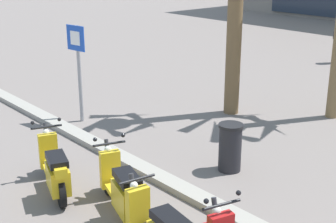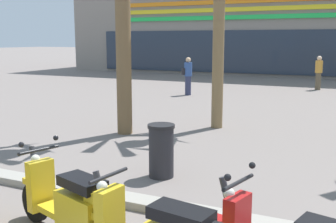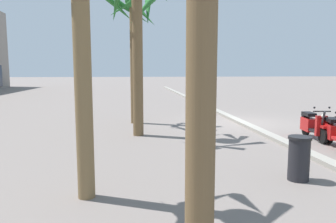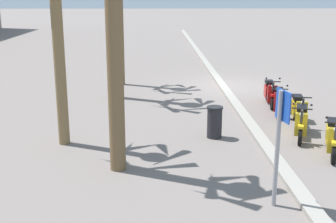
{
  "view_description": "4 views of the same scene",
  "coord_description": "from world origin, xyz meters",
  "px_view_note": "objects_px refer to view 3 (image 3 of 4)",
  "views": [
    {
      "loc": [
        -1.72,
        -5.12,
        4.1
      ],
      "look_at": [
        -8.13,
        0.47,
        1.26
      ],
      "focal_mm": 52.04,
      "sensor_mm": 36.0,
      "label": 1
    },
    {
      "loc": [
        -4.4,
        -4.79,
        2.41
      ],
      "look_at": [
        -7.72,
        2.3,
        1.03
      ],
      "focal_mm": 43.76,
      "sensor_mm": 36.0,
      "label": 2
    },
    {
      "loc": [
        -13.76,
        5.05,
        2.33
      ],
      "look_at": [
        -5.34,
        4.03,
        1.25
      ],
      "focal_mm": 34.61,
      "sensor_mm": 36.0,
      "label": 3
    },
    {
      "loc": [
        -19.93,
        3.22,
        4.2
      ],
      "look_at": [
        -8.13,
        2.88,
        0.99
      ],
      "focal_mm": 47.09,
      "sensor_mm": 36.0,
      "label": 4
    }
  ],
  "objects_px": {
    "scooter_red_mid_front": "(312,125)",
    "litter_bin": "(299,158)",
    "palm_tree_by_mall_entrance": "(133,24)",
    "scooter_red_mid_rear": "(335,132)",
    "palm_tree_far_corner": "(137,3)"
  },
  "relations": [
    {
      "from": "scooter_red_mid_front",
      "to": "litter_bin",
      "type": "distance_m",
      "value": 4.77
    },
    {
      "from": "scooter_red_mid_front",
      "to": "palm_tree_by_mall_entrance",
      "type": "distance_m",
      "value": 8.19
    },
    {
      "from": "scooter_red_mid_rear",
      "to": "litter_bin",
      "type": "distance_m",
      "value": 3.76
    },
    {
      "from": "palm_tree_far_corner",
      "to": "palm_tree_by_mall_entrance",
      "type": "height_order",
      "value": "palm_tree_far_corner"
    },
    {
      "from": "scooter_red_mid_rear",
      "to": "palm_tree_by_mall_entrance",
      "type": "height_order",
      "value": "palm_tree_by_mall_entrance"
    },
    {
      "from": "palm_tree_far_corner",
      "to": "litter_bin",
      "type": "bearing_deg",
      "value": -148.09
    },
    {
      "from": "scooter_red_mid_front",
      "to": "litter_bin",
      "type": "bearing_deg",
      "value": 146.11
    },
    {
      "from": "scooter_red_mid_front",
      "to": "litter_bin",
      "type": "height_order",
      "value": "scooter_red_mid_front"
    },
    {
      "from": "scooter_red_mid_rear",
      "to": "scooter_red_mid_front",
      "type": "bearing_deg",
      "value": -0.7
    },
    {
      "from": "scooter_red_mid_front",
      "to": "palm_tree_by_mall_entrance",
      "type": "xyz_separation_m",
      "value": [
        4.03,
        6.0,
        3.85
      ]
    },
    {
      "from": "scooter_red_mid_rear",
      "to": "scooter_red_mid_front",
      "type": "relative_size",
      "value": 0.97
    },
    {
      "from": "scooter_red_mid_rear",
      "to": "palm_tree_far_corner",
      "type": "height_order",
      "value": "palm_tree_far_corner"
    },
    {
      "from": "scooter_red_mid_front",
      "to": "palm_tree_by_mall_entrance",
      "type": "height_order",
      "value": "palm_tree_by_mall_entrance"
    },
    {
      "from": "palm_tree_far_corner",
      "to": "palm_tree_by_mall_entrance",
      "type": "relative_size",
      "value": 1.1
    },
    {
      "from": "scooter_red_mid_rear",
      "to": "palm_tree_by_mall_entrance",
      "type": "xyz_separation_m",
      "value": [
        5.32,
        5.98,
        3.85
      ]
    }
  ]
}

